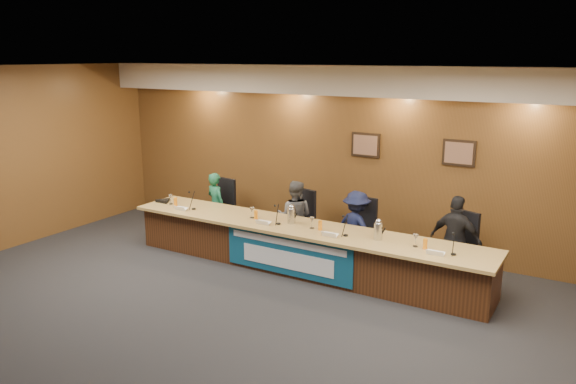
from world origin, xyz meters
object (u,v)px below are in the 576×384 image
object	(u,v)px
panelist_c	(356,228)
carafe_right	(378,231)
panelist_b	(295,217)
speakerphone	(164,201)
banner	(287,255)
office_chair_b	(298,224)
panelist_d	(456,241)
office_chair_d	(456,252)
office_chair_c	(358,235)
panelist_a	(216,205)
office_chair_a	(219,211)
dais_body	(301,249)
carafe_mid	(292,216)

from	to	relation	value
panelist_c	carafe_right	world-z (taller)	panelist_c
panelist_b	carafe_right	xyz separation A→B (m)	(1.82, -0.74, 0.23)
panelist_b	speakerphone	bearing A→B (deg)	-1.00
banner	panelist_b	distance (m)	1.24
office_chair_b	panelist_d	bearing A→B (deg)	12.17
office_chair_b	speakerphone	bearing A→B (deg)	-146.29
panelist_d	office_chair_d	world-z (taller)	panelist_d
panelist_b	office_chair_c	xyz separation A→B (m)	(1.16, 0.10, -0.16)
panelist_a	panelist_b	xyz separation A→B (m)	(1.72, 0.00, 0.02)
banner	office_chair_b	size ratio (longest dim) A/B	4.58
panelist_c	panelist_d	bearing A→B (deg)	-162.39
banner	office_chair_a	distance (m)	2.53
dais_body	panelist_d	bearing A→B (deg)	16.85
panelist_b	panelist_d	xyz separation A→B (m)	(2.76, 0.00, 0.04)
office_chair_c	carafe_mid	world-z (taller)	carafe_mid
speakerphone	office_chair_b	bearing A→B (deg)	19.46
banner	office_chair_b	distance (m)	1.30
office_chair_b	office_chair_c	xyz separation A→B (m)	(1.16, 0.00, 0.00)
banner	speakerphone	distance (m)	2.90
office_chair_b	office_chair_c	size ratio (longest dim) A/B	1.00
panelist_b	office_chair_b	bearing A→B (deg)	-108.26
carafe_right	banner	bearing A→B (deg)	-164.61
panelist_b	carafe_right	distance (m)	1.98
office_chair_a	office_chair_b	world-z (taller)	same
office_chair_c	speakerphone	size ratio (longest dim) A/B	1.50
office_chair_c	carafe_mid	size ratio (longest dim) A/B	1.98
office_chair_a	panelist_b	bearing A→B (deg)	2.20
office_chair_b	carafe_right	size ratio (longest dim) A/B	1.93
dais_body	office_chair_c	size ratio (longest dim) A/B	12.50
panelist_a	office_chair_a	bearing A→B (deg)	-71.81
banner	office_chair_b	bearing A→B (deg)	112.86
panelist_a	panelist_d	bearing A→B (deg)	-161.81
banner	panelist_b	world-z (taller)	panelist_b
office_chair_d	office_chair_c	bearing A→B (deg)	-160.38
carafe_right	panelist_d	bearing A→B (deg)	38.08
panelist_b	banner	bearing A→B (deg)	96.45
banner	panelist_a	size ratio (longest dim) A/B	1.78
office_chair_b	carafe_right	bearing A→B (deg)	-10.37
panelist_a	carafe_mid	world-z (taller)	panelist_a
panelist_c	carafe_right	xyz separation A→B (m)	(0.67, -0.74, 0.26)
panelist_c	carafe_mid	bearing A→B (deg)	56.64
office_chair_d	carafe_right	size ratio (longest dim) A/B	1.93
panelist_c	office_chair_d	xyz separation A→B (m)	(1.61, 0.10, -0.14)
panelist_d	speakerphone	xyz separation A→B (m)	(-5.11, -0.73, 0.09)
panelist_a	office_chair_a	xyz separation A→B (m)	(0.00, 0.10, -0.14)
dais_body	carafe_right	world-z (taller)	carafe_right
office_chair_c	panelist_a	bearing A→B (deg)	-172.22
office_chair_c	carafe_mid	xyz separation A→B (m)	(-0.83, -0.77, 0.39)
banner	panelist_a	xyz separation A→B (m)	(-2.22, 1.10, 0.24)
banner	office_chair_b	xyz separation A→B (m)	(-0.51, 1.20, 0.10)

